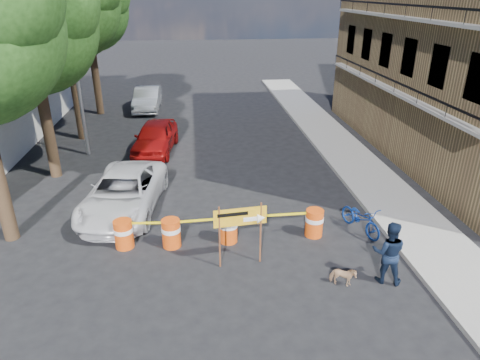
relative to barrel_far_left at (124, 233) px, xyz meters
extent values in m
plane|color=black|center=(3.18, -1.09, -0.47)|extent=(120.00, 120.00, 0.00)
cube|color=gray|center=(9.38, 4.91, -0.40)|extent=(2.40, 40.00, 0.15)
cylinder|color=#332316|center=(-3.62, 5.91, 1.91)|extent=(0.44, 0.44, 4.76)
sphere|color=#1C4112|center=(-3.62, 5.91, 5.48)|extent=(5.00, 5.00, 5.00)
sphere|color=#1C4112|center=(-2.75, 5.41, 6.33)|extent=(3.75, 3.75, 3.75)
sphere|color=#1C4112|center=(-4.37, 6.53, 4.80)|extent=(3.50, 3.50, 3.50)
cylinder|color=#332316|center=(-3.62, 10.91, 2.19)|extent=(0.44, 0.44, 5.32)
sphere|color=#1C4112|center=(-3.62, 10.91, 6.18)|extent=(5.40, 5.40, 5.40)
sphere|color=#1C4112|center=(-4.43, 11.58, 5.42)|extent=(3.78, 3.78, 3.78)
cylinder|color=#332316|center=(-3.62, 15.91, 1.99)|extent=(0.44, 0.44, 4.93)
sphere|color=#1C4112|center=(-3.62, 15.91, 5.69)|extent=(4.80, 4.80, 4.80)
sphere|color=#1C4112|center=(-4.34, 16.51, 4.98)|extent=(3.36, 3.36, 3.36)
cylinder|color=gray|center=(-2.82, 8.41, 3.53)|extent=(0.16, 0.16, 8.00)
cylinder|color=#D4450C|center=(0.00, 0.00, -0.02)|extent=(0.56, 0.56, 0.90)
cylinder|color=white|center=(0.00, 0.00, 0.13)|extent=(0.58, 0.58, 0.14)
cylinder|color=#D4450C|center=(1.43, -0.11, -0.02)|extent=(0.56, 0.56, 0.90)
cylinder|color=white|center=(1.43, -0.11, 0.13)|extent=(0.58, 0.58, 0.14)
cylinder|color=#D4450C|center=(3.17, -0.02, -0.02)|extent=(0.56, 0.56, 0.90)
cylinder|color=white|center=(3.17, -0.02, 0.13)|extent=(0.58, 0.58, 0.14)
cylinder|color=#D4450C|center=(5.91, 0.03, -0.02)|extent=(0.56, 0.56, 0.90)
cylinder|color=white|center=(5.91, 0.03, 0.13)|extent=(0.58, 0.58, 0.14)
cylinder|color=#592D19|center=(2.82, -1.34, 0.48)|extent=(0.05, 0.05, 1.91)
cylinder|color=#592D19|center=(3.98, -1.21, 0.48)|extent=(0.05, 0.05, 1.91)
cube|color=#CE9412|center=(3.40, -1.27, 1.07)|extent=(1.48, 0.18, 0.53)
cube|color=white|center=(3.70, -1.26, 0.97)|extent=(0.42, 0.05, 0.13)
cone|color=white|center=(3.99, -1.23, 0.97)|extent=(0.26, 0.30, 0.28)
cube|color=black|center=(3.20, -1.32, 1.17)|extent=(0.84, 0.10, 0.11)
imported|color=black|center=(7.20, -2.45, 0.42)|extent=(1.05, 0.94, 1.78)
imported|color=#123899|center=(7.46, 0.11, 0.44)|extent=(0.91, 1.11, 1.82)
imported|color=tan|center=(5.99, -2.55, -0.18)|extent=(0.75, 0.54, 0.58)
imported|color=silver|center=(-0.30, 2.41, 0.23)|extent=(2.98, 5.32, 1.40)
imported|color=maroon|center=(0.38, 8.47, 0.26)|extent=(2.29, 4.49, 1.46)
imported|color=#ACAEB3|center=(-0.69, 16.56, 0.25)|extent=(1.61, 4.42, 1.45)
camera|label=1|loc=(2.28, -11.44, 6.73)|focal=32.00mm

